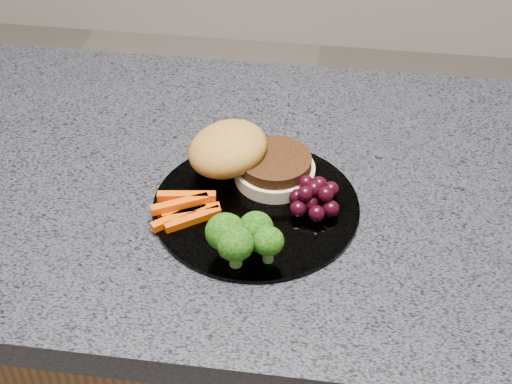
% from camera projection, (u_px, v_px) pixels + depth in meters
% --- Properties ---
extents(countertop, '(1.20, 0.60, 0.04)m').
position_uv_depth(countertop, '(255.00, 191.00, 0.95)').
color(countertop, '#484851').
rests_on(countertop, island_cabinet).
extents(plate, '(0.26, 0.26, 0.01)m').
position_uv_depth(plate, '(256.00, 206.00, 0.90)').
color(plate, white).
rests_on(plate, countertop).
extents(burger, '(0.17, 0.12, 0.06)m').
position_uv_depth(burger, '(244.00, 159.00, 0.92)').
color(burger, beige).
rests_on(burger, plate).
extents(carrot_sticks, '(0.09, 0.07, 0.02)m').
position_uv_depth(carrot_sticks, '(186.00, 209.00, 0.88)').
color(carrot_sticks, '#E84E03').
rests_on(carrot_sticks, plate).
extents(broccoli, '(0.09, 0.07, 0.06)m').
position_uv_depth(broccoli, '(242.00, 236.00, 0.80)').
color(broccoli, '#4E7E2E').
rests_on(broccoli, plate).
extents(grape_bunch, '(0.06, 0.07, 0.04)m').
position_uv_depth(grape_bunch, '(315.00, 197.00, 0.88)').
color(grape_bunch, black).
rests_on(grape_bunch, plate).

